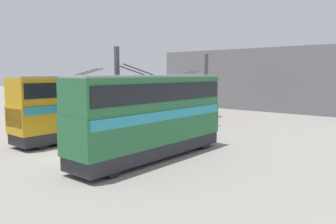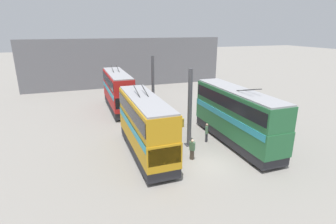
{
  "view_description": "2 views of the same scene",
  "coord_description": "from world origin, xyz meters",
  "views": [
    {
      "loc": [
        -11.53,
        -17.53,
        5.19
      ],
      "look_at": [
        8.74,
        -0.67,
        2.08
      ],
      "focal_mm": 35.0,
      "sensor_mm": 36.0,
      "label": 1
    },
    {
      "loc": [
        -16.23,
        9.27,
        10.29
      ],
      "look_at": [
        6.88,
        0.99,
        2.42
      ],
      "focal_mm": 28.0,
      "sensor_mm": 36.0,
      "label": 2
    }
  ],
  "objects": [
    {
      "name": "person_aisle_foreground",
      "position": [
        1.29,
        0.91,
        0.95
      ],
      "size": [
        0.48,
        0.45,
        1.78
      ],
      "rotation": [
        0.0,
        0.0,
        2.25
      ],
      "color": "#473D33",
      "rests_on": "ground_plane"
    },
    {
      "name": "bus_right_far",
      "position": [
        17.13,
        4.21,
        2.8
      ],
      "size": [
        10.16,
        2.54,
        5.54
      ],
      "color": "black",
      "rests_on": "ground_plane"
    },
    {
      "name": "person_by_right_row",
      "position": [
        3.33,
        1.88,
        0.85
      ],
      "size": [
        0.48,
        0.44,
        1.62
      ],
      "rotation": [
        0.0,
        0.0,
        2.17
      ],
      "color": "#473D33",
      "rests_on": "ground_plane"
    },
    {
      "name": "person_aisle_midway",
      "position": [
        8.54,
        0.65,
        0.81
      ],
      "size": [
        0.27,
        0.44,
        1.56
      ],
      "rotation": [
        0.0,
        0.0,
        3.22
      ],
      "color": "#2D2D33",
      "rests_on": "ground_plane"
    },
    {
      "name": "bus_right_near",
      "position": [
        3.42,
        4.21,
        2.85
      ],
      "size": [
        9.93,
        2.54,
        5.64
      ],
      "color": "black",
      "rests_on": "ground_plane"
    },
    {
      "name": "oil_drum",
      "position": [
        8.55,
        -1.19,
        0.46
      ],
      "size": [
        0.56,
        0.56,
        0.92
      ],
      "color": "#B28E23",
      "rests_on": "ground_plane"
    },
    {
      "name": "bus_left_far",
      "position": [
        2.96,
        -4.21,
        2.89
      ],
      "size": [
        11.32,
        2.54,
        5.72
      ],
      "color": "black",
      "rests_on": "ground_plane"
    },
    {
      "name": "ground_plane",
      "position": [
        0.0,
        0.0,
        0.0
      ],
      "size": [
        240.0,
        240.0,
        0.0
      ],
      "primitive_type": "plane",
      "color": "gray"
    },
    {
      "name": "support_column_near",
      "position": [
        3.94,
        0.0,
        3.4
      ],
      "size": [
        0.68,
        0.68,
        7.05
      ],
      "color": "#4C4C51",
      "rests_on": "ground_plane"
    },
    {
      "name": "person_by_left_row",
      "position": [
        4.05,
        -1.86,
        0.98
      ],
      "size": [
        0.48,
        0.44,
        1.83
      ],
      "rotation": [
        0.0,
        0.0,
        4.1
      ],
      "color": "#2D2D33",
      "rests_on": "ground_plane"
    },
    {
      "name": "support_column_far",
      "position": [
        15.33,
        0.0,
        3.4
      ],
      "size": [
        0.68,
        0.68,
        7.05
      ],
      "color": "#4C4C51",
      "rests_on": "ground_plane"
    },
    {
      "name": "depot_back_wall",
      "position": [
        31.05,
        0.0,
        4.32
      ],
      "size": [
        0.5,
        36.0,
        8.63
      ],
      "color": "slate",
      "rests_on": "ground_plane"
    }
  ]
}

